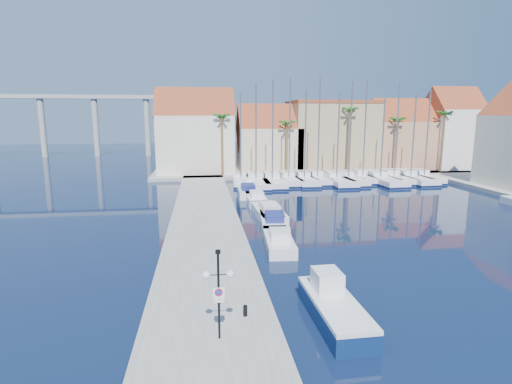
# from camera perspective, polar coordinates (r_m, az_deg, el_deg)

# --- Properties ---
(ground) EXTENTS (260.00, 260.00, 0.00)m
(ground) POSITION_cam_1_polar(r_m,az_deg,el_deg) (22.90, 17.10, -13.82)
(ground) COLOR #081432
(ground) RESTS_ON ground
(quay_west) EXTENTS (6.00, 77.00, 0.50)m
(quay_west) POSITION_cam_1_polar(r_m,az_deg,el_deg) (33.55, -7.25, -5.10)
(quay_west) COLOR gray
(quay_west) RESTS_ON ground
(shore_north) EXTENTS (54.00, 16.00, 0.50)m
(shore_north) POSITION_cam_1_polar(r_m,az_deg,el_deg) (70.09, 8.14, 3.12)
(shore_north) COLOR gray
(shore_north) RESTS_ON ground
(lamp_post) EXTENTS (1.28, 0.34, 3.76)m
(lamp_post) POSITION_cam_1_polar(r_m,az_deg,el_deg) (16.14, -5.39, -12.54)
(lamp_post) COLOR black
(lamp_post) RESTS_ON quay_west
(bollard) EXTENTS (0.20, 0.20, 0.49)m
(bollard) POSITION_cam_1_polar(r_m,az_deg,el_deg) (18.70, -1.54, -16.60)
(bollard) COLOR black
(bollard) RESTS_ON quay_west
(fishing_boat) EXTENTS (2.02, 5.82, 2.03)m
(fishing_boat) POSITION_cam_1_polar(r_m,az_deg,el_deg) (19.58, 10.99, -15.72)
(fishing_boat) COLOR #0D2450
(fishing_boat) RESTS_ON ground
(motorboat_west_0) EXTENTS (2.35, 6.08, 1.40)m
(motorboat_west_0) POSITION_cam_1_polar(r_m,az_deg,el_deg) (29.17, 3.25, -6.92)
(motorboat_west_0) COLOR white
(motorboat_west_0) RESTS_ON ground
(motorboat_west_1) EXTENTS (2.79, 6.83, 1.40)m
(motorboat_west_1) POSITION_cam_1_polar(r_m,az_deg,el_deg) (34.25, 2.53, -4.24)
(motorboat_west_1) COLOR white
(motorboat_west_1) RESTS_ON ground
(motorboat_west_2) EXTENTS (2.57, 7.30, 1.40)m
(motorboat_west_2) POSITION_cam_1_polar(r_m,az_deg,el_deg) (37.82, 1.76, -2.81)
(motorboat_west_2) COLOR white
(motorboat_west_2) RESTS_ON ground
(motorboat_west_3) EXTENTS (2.10, 6.17, 1.40)m
(motorboat_west_3) POSITION_cam_1_polar(r_m,az_deg,el_deg) (43.83, 0.02, -0.93)
(motorboat_west_3) COLOR white
(motorboat_west_3) RESTS_ON ground
(motorboat_west_4) EXTENTS (2.54, 7.17, 1.40)m
(motorboat_west_4) POSITION_cam_1_polar(r_m,az_deg,el_deg) (48.42, -1.20, 0.18)
(motorboat_west_4) COLOR white
(motorboat_west_4) RESTS_ON ground
(motorboat_west_5) EXTENTS (2.01, 5.36, 1.40)m
(motorboat_west_5) POSITION_cam_1_polar(r_m,az_deg,el_deg) (53.27, -1.24, 1.14)
(motorboat_west_5) COLOR white
(motorboat_west_5) RESTS_ON ground
(sailboat_0) EXTENTS (2.78, 8.37, 12.42)m
(sailboat_0) POSITION_cam_1_polar(r_m,az_deg,el_deg) (56.00, -2.17, 1.72)
(sailboat_0) COLOR white
(sailboat_0) RESTS_ON ground
(sailboat_1) EXTENTS (3.65, 12.03, 13.68)m
(sailboat_1) POSITION_cam_1_polar(r_m,az_deg,el_deg) (55.72, -0.06, 1.64)
(sailboat_1) COLOR white
(sailboat_1) RESTS_ON ground
(sailboat_2) EXTENTS (3.47, 11.38, 14.22)m
(sailboat_2) POSITION_cam_1_polar(r_m,az_deg,el_deg) (56.05, 2.25, 1.70)
(sailboat_2) COLOR white
(sailboat_2) RESTS_ON ground
(sailboat_3) EXTENTS (2.66, 9.63, 14.56)m
(sailboat_3) POSITION_cam_1_polar(r_m,az_deg,el_deg) (57.27, 4.60, 1.90)
(sailboat_3) COLOR white
(sailboat_3) RESTS_ON ground
(sailboat_4) EXTENTS (2.98, 10.13, 12.97)m
(sailboat_4) POSITION_cam_1_polar(r_m,az_deg,el_deg) (57.47, 6.79, 1.85)
(sailboat_4) COLOR white
(sailboat_4) RESTS_ON ground
(sailboat_5) EXTENTS (2.56, 8.75, 14.93)m
(sailboat_5) POSITION_cam_1_polar(r_m,az_deg,el_deg) (58.31, 8.63, 2.00)
(sailboat_5) COLOR white
(sailboat_5) RESTS_ON ground
(sailboat_6) EXTENTS (3.10, 11.42, 12.56)m
(sailboat_6) POSITION_cam_1_polar(r_m,az_deg,el_deg) (58.24, 11.23, 1.82)
(sailboat_6) COLOR white
(sailboat_6) RESTS_ON ground
(sailboat_7) EXTENTS (3.16, 10.15, 14.05)m
(sailboat_7) POSITION_cam_1_polar(r_m,az_deg,el_deg) (59.01, 12.85, 1.91)
(sailboat_7) COLOR white
(sailboat_7) RESTS_ON ground
(sailboat_8) EXTENTS (2.78, 8.42, 14.47)m
(sailboat_8) POSITION_cam_1_polar(r_m,az_deg,el_deg) (60.64, 14.85, 2.10)
(sailboat_8) COLOR white
(sailboat_8) RESTS_ON ground
(sailboat_9) EXTENTS (3.78, 12.14, 11.78)m
(sailboat_9) POSITION_cam_1_polar(r_m,az_deg,el_deg) (60.29, 17.04, 1.84)
(sailboat_9) COLOR white
(sailboat_9) RESTS_ON ground
(sailboat_10) EXTENTS (3.11, 10.73, 14.07)m
(sailboat_10) POSITION_cam_1_polar(r_m,az_deg,el_deg) (62.49, 18.86, 2.07)
(sailboat_10) COLOR white
(sailboat_10) RESTS_ON ground
(sailboat_11) EXTENTS (3.45, 11.73, 12.79)m
(sailboat_11) POSITION_cam_1_polar(r_m,az_deg,el_deg) (63.00, 20.90, 1.98)
(sailboat_11) COLOR white
(sailboat_11) RESTS_ON ground
(sailboat_12) EXTENTS (2.81, 9.35, 13.20)m
(sailboat_12) POSITION_cam_1_polar(r_m,az_deg,el_deg) (64.11, 22.66, 2.03)
(sailboat_12) COLOR white
(sailboat_12) RESTS_ON ground
(building_0) EXTENTS (12.30, 9.00, 13.50)m
(building_0) POSITION_cam_1_polar(r_m,az_deg,el_deg) (65.87, -8.62, 8.12)
(building_0) COLOR beige
(building_0) RESTS_ON shore_north
(building_1) EXTENTS (10.30, 8.00, 11.00)m
(building_1) POSITION_cam_1_polar(r_m,az_deg,el_deg) (66.87, 1.83, 7.21)
(building_1) COLOR beige
(building_1) RESTS_ON shore_north
(building_2) EXTENTS (14.20, 10.20, 11.50)m
(building_2) POSITION_cam_1_polar(r_m,az_deg,el_deg) (70.46, 10.64, 7.99)
(building_2) COLOR tan
(building_2) RESTS_ON shore_north
(building_3) EXTENTS (10.30, 8.00, 12.00)m
(building_3) POSITION_cam_1_polar(r_m,az_deg,el_deg) (74.23, 19.77, 7.37)
(building_3) COLOR tan
(building_3) RESTS_ON shore_north
(building_4) EXTENTS (8.30, 8.00, 14.00)m
(building_4) POSITION_cam_1_polar(r_m,az_deg,el_deg) (77.91, 26.10, 7.86)
(building_4) COLOR white
(building_4) RESTS_ON shore_north
(palm_0) EXTENTS (2.60, 2.60, 10.15)m
(palm_0) POSITION_cam_1_polar(r_m,az_deg,el_deg) (60.89, -4.91, 10.40)
(palm_0) COLOR brown
(palm_0) RESTS_ON shore_north
(palm_1) EXTENTS (2.60, 2.60, 9.15)m
(palm_1) POSITION_cam_1_polar(r_m,az_deg,el_deg) (62.23, 4.47, 9.54)
(palm_1) COLOR brown
(palm_1) RESTS_ON shore_north
(palm_2) EXTENTS (2.60, 2.60, 11.15)m
(palm_2) POSITION_cam_1_polar(r_m,az_deg,el_deg) (65.08, 13.29, 11.00)
(palm_2) COLOR brown
(palm_2) RESTS_ON shore_north
(palm_3) EXTENTS (2.60, 2.60, 9.65)m
(palm_3) POSITION_cam_1_polar(r_m,az_deg,el_deg) (68.34, 19.60, 9.46)
(palm_3) COLOR brown
(palm_3) RESTS_ON shore_north
(palm_4) EXTENTS (2.60, 2.60, 10.65)m
(palm_4) POSITION_cam_1_polar(r_m,az_deg,el_deg) (72.34, 25.37, 9.84)
(palm_4) COLOR brown
(palm_4) RESTS_ON shore_north
(viaduct) EXTENTS (48.00, 2.20, 14.45)m
(viaduct) POSITION_cam_1_polar(r_m,az_deg,el_deg) (105.14, -24.76, 10.21)
(viaduct) COLOR #9E9E99
(viaduct) RESTS_ON ground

